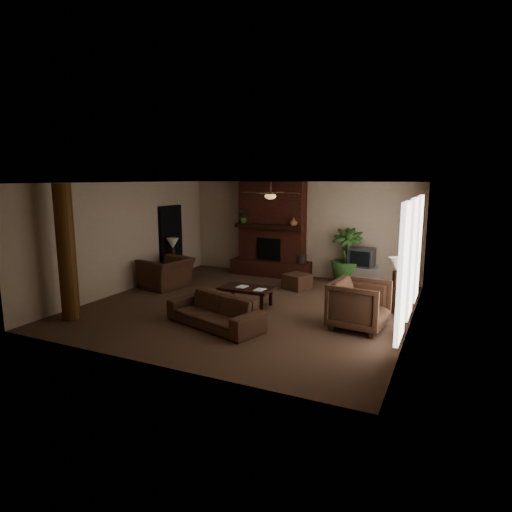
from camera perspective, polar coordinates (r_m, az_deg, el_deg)
The scene contains 23 objects.
room_shell at distance 9.68m, azimuth -1.00°, elevation 1.36°, with size 7.00×7.00×7.00m.
fireplace at distance 12.95m, azimuth 2.09°, elevation 2.53°, with size 2.40×0.70×2.80m.
windows at distance 8.96m, azimuth 19.84°, elevation -0.30°, with size 0.08×3.65×2.35m.
log_column at distance 9.58m, azimuth -23.75°, elevation 0.39°, with size 0.36×0.36×2.80m, color brown.
doorway at distance 13.03m, azimuth -11.17°, elevation 1.92°, with size 0.10×1.00×2.10m, color black.
ceiling_fan at distance 9.68m, azimuth 1.91°, elevation 8.08°, with size 1.35×1.35×0.37m.
sofa at distance 8.61m, azimuth -5.45°, elevation -6.59°, with size 2.09×0.61×0.82m, color #482D1E.
armchair_left at distance 11.76m, azimuth -11.79°, elevation -1.57°, with size 1.21×0.79×1.06m, color #482D1E.
armchair_right at distance 8.63m, azimuth 13.51°, elevation -5.99°, with size 1.02×0.95×1.05m, color #482D1E.
coffee_table at distance 9.93m, azimuth -1.25°, elevation -4.47°, with size 1.20×0.70×0.43m.
ottoman at distance 11.48m, azimuth 5.43°, elevation -3.38°, with size 0.60×0.60×0.40m, color #482D1E.
tv_stand at distance 12.24m, azimuth 13.93°, elevation -2.53°, with size 0.85×0.50×0.50m, color #B6B6B9.
tv at distance 12.14m, azimuth 13.79°, elevation -0.17°, with size 0.69×0.58×0.52m.
floor_vase at distance 12.66m, azimuth 5.93°, elevation -1.02°, with size 0.34×0.34×0.77m.
floor_plant at distance 12.27m, azimuth 11.81°, elevation -1.56°, with size 0.86×1.53×0.86m, color #2C5120.
side_table_left at distance 12.72m, azimuth -10.92°, elevation -1.82°, with size 0.50×0.50×0.55m, color black.
lamp_left at distance 12.62m, azimuth -10.93°, elevation 1.44°, with size 0.44×0.44×0.65m.
side_table_right at distance 10.08m, azimuth 17.90°, elevation -5.33°, with size 0.50×0.50×0.55m, color black.
lamp_right at distance 9.86m, azimuth 18.06°, elevation -1.34°, with size 0.40×0.40×0.65m.
mantel_plant at distance 13.01m, azimuth -1.61°, elevation 5.09°, with size 0.38×0.42×0.33m, color #2C5120.
mantel_vase at distance 12.31m, azimuth 5.00°, elevation 4.50°, with size 0.22×0.23×0.22m, color #955B3B.
book_a at distance 9.91m, azimuth -2.40°, elevation -3.29°, with size 0.22×0.03×0.29m, color #999999.
book_b at distance 9.66m, azimuth -0.04°, elevation -3.65°, with size 0.21×0.02×0.29m, color #999999.
Camera 1 is at (4.21, -8.59, 2.90)m, focal length 30.28 mm.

